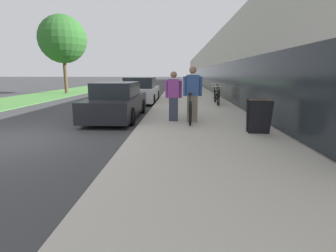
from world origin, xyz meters
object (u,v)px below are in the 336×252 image
(person_bystander, at_px, (174,96))
(parked_sedan_curbside, at_px, (117,102))
(cruiser_bike_middle, at_px, (216,93))
(bike_rack_hoop, at_px, (219,95))
(person_rider, at_px, (192,94))
(sandwich_board_sign, at_px, (259,116))
(tandem_bicycle, at_px, (189,108))
(street_tree_far, at_px, (63,39))
(cruiser_bike_nearest, at_px, (217,97))
(vintage_roadster_curbside, at_px, (141,91))

(person_bystander, bearing_deg, parked_sedan_curbside, 151.07)
(person_bystander, distance_m, cruiser_bike_middle, 7.69)
(bike_rack_hoop, bearing_deg, person_rider, -109.11)
(sandwich_board_sign, bearing_deg, person_rider, 137.12)
(tandem_bicycle, distance_m, bike_rack_hoop, 4.22)
(sandwich_board_sign, bearing_deg, street_tree_far, 127.85)
(bike_rack_hoop, bearing_deg, person_bystander, -117.02)
(tandem_bicycle, relative_size, cruiser_bike_nearest, 1.51)
(person_rider, relative_size, cruiser_bike_nearest, 0.99)
(person_bystander, distance_m, bike_rack_hoop, 4.62)
(person_bystander, height_order, sandwich_board_sign, person_bystander)
(person_rider, xyz_separation_m, parked_sedan_curbside, (-2.80, 1.37, -0.41))
(person_rider, height_order, bike_rack_hoop, person_rider)
(bike_rack_hoop, distance_m, vintage_roadster_curbside, 5.10)
(person_rider, bearing_deg, tandem_bicycle, 104.73)
(sandwich_board_sign, xyz_separation_m, vintage_roadster_curbside, (-4.43, 8.69, 0.08))
(tandem_bicycle, bearing_deg, person_rider, -75.27)
(person_bystander, xyz_separation_m, vintage_roadster_curbside, (-2.13, 6.96, -0.29))
(cruiser_bike_nearest, height_order, street_tree_far, street_tree_far)
(cruiser_bike_nearest, relative_size, vintage_roadster_curbside, 0.38)
(parked_sedan_curbside, bearing_deg, sandwich_board_sign, -33.17)
(bike_rack_hoop, xyz_separation_m, street_tree_far, (-11.49, 9.23, 3.76))
(sandwich_board_sign, relative_size, street_tree_far, 0.14)
(cruiser_bike_nearest, relative_size, cruiser_bike_middle, 1.02)
(cruiser_bike_nearest, distance_m, sandwich_board_sign, 6.79)
(sandwich_board_sign, height_order, street_tree_far, street_tree_far)
(tandem_bicycle, distance_m, person_rider, 0.61)
(cruiser_bike_nearest, bearing_deg, person_bystander, -112.92)
(tandem_bicycle, height_order, parked_sedan_curbside, parked_sedan_curbside)
(tandem_bicycle, xyz_separation_m, vintage_roadster_curbside, (-2.65, 6.78, 0.12))
(person_bystander, relative_size, cruiser_bike_middle, 0.92)
(person_bystander, xyz_separation_m, cruiser_bike_middle, (2.42, 7.28, -0.42))
(person_bystander, xyz_separation_m, cruiser_bike_nearest, (2.14, 5.06, -0.45))
(person_rider, bearing_deg, bike_rack_hoop, 70.89)
(person_rider, distance_m, cruiser_bike_nearest, 5.46)
(cruiser_bike_nearest, xyz_separation_m, parked_sedan_curbside, (-4.32, -3.85, 0.12))
(person_rider, height_order, vintage_roadster_curbside, person_rider)
(person_rider, height_order, parked_sedan_curbside, person_rider)
(person_bystander, relative_size, cruiser_bike_nearest, 0.90)
(bike_rack_hoop, xyz_separation_m, parked_sedan_curbside, (-4.28, -2.90, -0.02))
(person_rider, xyz_separation_m, street_tree_far, (-10.01, 13.49, 3.38))
(tandem_bicycle, relative_size, person_rider, 1.52)
(sandwich_board_sign, relative_size, vintage_roadster_curbside, 0.19)
(tandem_bicycle, distance_m, street_tree_far, 16.92)
(sandwich_board_sign, bearing_deg, person_bystander, 143.16)
(bike_rack_hoop, bearing_deg, street_tree_far, 141.23)
(person_rider, relative_size, cruiser_bike_middle, 1.01)
(person_rider, bearing_deg, street_tree_far, 126.58)
(sandwich_board_sign, distance_m, parked_sedan_curbside, 5.37)
(person_bystander, bearing_deg, person_rider, -14.38)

